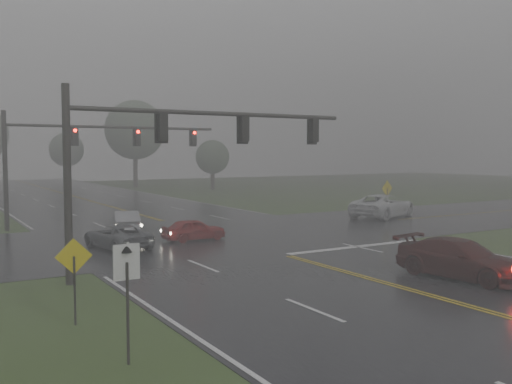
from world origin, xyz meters
TOP-DOWN VIEW (x-y plane):
  - main_road at (0.00, 20.00)m, footprint 18.00×160.00m
  - cross_street at (0.00, 22.00)m, footprint 120.00×14.00m
  - stop_bar at (4.50, 14.40)m, footprint 8.50×0.50m
  - sedan_maroon at (3.11, 6.70)m, footprint 2.90×5.46m
  - sedan_red at (-1.82, 20.75)m, footprint 3.59×1.52m
  - sedan_silver at (-4.06, 25.71)m, footprint 2.37×4.30m
  - car_grey at (-6.29, 20.33)m, footprint 2.89×4.71m
  - pickup_white at (15.17, 23.75)m, footprint 6.86×4.84m
  - signal_gantry_near at (-6.37, 13.48)m, footprint 12.62×0.32m
  - signal_gantry_far at (-5.68, 30.45)m, footprint 14.43×0.38m
  - sign_diamond_west at (-11.21, 8.32)m, footprint 1.03×0.15m
  - sign_arrow_white at (-10.89, 4.59)m, footprint 0.63×0.11m
  - sign_diamond_east at (15.08, 23.26)m, footprint 1.17×0.20m
  - tree_ne_a at (11.45, 69.25)m, footprint 8.29×8.29m
  - tree_e_near at (18.53, 59.28)m, footprint 4.44×4.44m
  - tree_n_far at (6.06, 87.19)m, footprint 5.51×5.51m

SIDE VIEW (x-z plane):
  - main_road at x=0.00m, z-range -0.01..0.01m
  - cross_street at x=0.00m, z-range -0.01..0.01m
  - stop_bar at x=4.50m, z-range 0.00..0.00m
  - sedan_maroon at x=3.11m, z-range -0.75..0.75m
  - sedan_red at x=-1.82m, z-range -0.61..0.61m
  - sedan_silver at x=-4.06m, z-range -0.67..0.67m
  - car_grey at x=-6.29m, z-range -0.61..0.61m
  - pickup_white at x=15.17m, z-range -0.87..0.87m
  - sign_diamond_west at x=-11.21m, z-range 0.43..2.92m
  - sign_diamond_east at x=15.08m, z-range 0.49..3.30m
  - sign_arrow_white at x=-10.89m, z-range 0.56..3.37m
  - tree_e_near at x=18.53m, z-range 1.02..7.54m
  - signal_gantry_near at x=-6.37m, z-range 1.48..8.89m
  - signal_gantry_far at x=-5.68m, z-range 1.55..9.05m
  - tree_n_far at x=6.06m, z-range 1.27..9.36m
  - tree_ne_a at x=11.45m, z-range 1.93..14.11m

